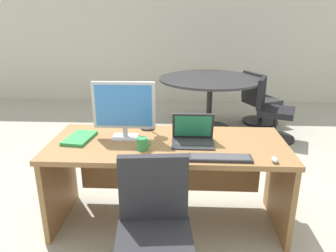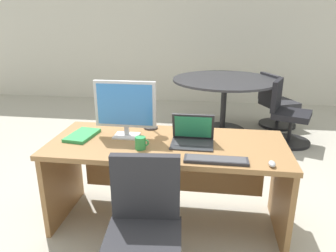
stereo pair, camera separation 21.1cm
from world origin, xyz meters
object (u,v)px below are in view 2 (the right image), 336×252
(office_chair, at_px, (144,242))
(meeting_chair_far, at_px, (287,118))
(meeting_table, at_px, (224,92))
(meeting_chair_near, at_px, (276,106))
(mouse, at_px, (272,164))
(keyboard, at_px, (216,160))
(book, at_px, (82,135))
(desk_lamp, at_px, (150,95))
(monitor, at_px, (125,106))
(desk, at_px, (168,163))
(laptop, at_px, (193,134))
(coffee_mug, at_px, (141,143))

(office_chair, bearing_deg, meeting_chair_far, 62.57)
(meeting_table, height_order, meeting_chair_near, meeting_chair_near)
(mouse, xyz_separation_m, meeting_table, (-0.23, 2.62, -0.13))
(keyboard, distance_m, book, 1.12)
(desk_lamp, bearing_deg, monitor, -128.66)
(desk, bearing_deg, meeting_table, 77.45)
(mouse, height_order, book, mouse)
(desk_lamp, height_order, office_chair, desk_lamp)
(meeting_chair_near, relative_size, meeting_chair_far, 0.97)
(meeting_table, bearing_deg, desk_lamp, -108.76)
(keyboard, bearing_deg, desk_lamp, 134.65)
(desk_lamp, distance_m, meeting_chair_far, 2.39)
(monitor, height_order, meeting_chair_near, monitor)
(book, xyz_separation_m, office_chair, (0.65, -0.71, -0.41))
(laptop, xyz_separation_m, meeting_chair_near, (1.12, 2.65, -0.47))
(book, bearing_deg, office_chair, -47.41)
(meeting_table, bearing_deg, meeting_chair_far, -20.67)
(laptop, distance_m, office_chair, 0.88)
(monitor, height_order, meeting_chair_far, monitor)
(monitor, distance_m, meeting_table, 2.41)
(mouse, relative_size, office_chair, 0.09)
(coffee_mug, bearing_deg, desk_lamp, 91.65)
(desk_lamp, bearing_deg, mouse, -32.74)
(desk_lamp, bearing_deg, coffee_mug, -88.35)
(desk_lamp, relative_size, meeting_chair_near, 0.50)
(meeting_chair_far, bearing_deg, desk, -124.59)
(mouse, height_order, meeting_table, meeting_table)
(desk, relative_size, meeting_chair_far, 2.15)
(mouse, distance_m, desk_lamp, 1.13)
(book, height_order, meeting_chair_near, meeting_chair_near)
(coffee_mug, relative_size, meeting_table, 0.07)
(coffee_mug, distance_m, meeting_chair_far, 2.66)
(desk_lamp, distance_m, coffee_mug, 0.50)
(office_chair, distance_m, meeting_chair_near, 3.62)
(book, xyz_separation_m, coffee_mug, (0.52, -0.18, 0.03))
(laptop, distance_m, keyboard, 0.37)
(office_chair, height_order, meeting_table, office_chair)
(keyboard, xyz_separation_m, meeting_chair_far, (0.96, 2.28, -0.39))
(meeting_chair_near, height_order, meeting_chair_far, meeting_chair_far)
(meeting_table, relative_size, meeting_chair_near, 1.79)
(desk, distance_m, meeting_chair_near, 2.94)
(monitor, distance_m, office_chair, 1.04)
(keyboard, distance_m, meeting_table, 2.60)
(desk, xyz_separation_m, office_chair, (-0.05, -0.73, -0.20))
(desk, height_order, laptop, laptop)
(coffee_mug, bearing_deg, meeting_chair_far, 54.79)
(desk, xyz_separation_m, desk_lamp, (-0.19, 0.22, 0.50))
(mouse, relative_size, desk_lamp, 0.19)
(desk_lamp, xyz_separation_m, meeting_chair_near, (1.50, 2.40, -0.70))
(book, distance_m, coffee_mug, 0.55)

